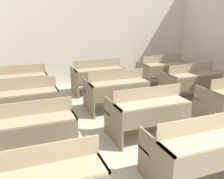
{
  "coord_description": "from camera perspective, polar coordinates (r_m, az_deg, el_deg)",
  "views": [
    {
      "loc": [
        -1.93,
        -0.96,
        2.12
      ],
      "look_at": [
        -0.27,
        3.26,
        0.74
      ],
      "focal_mm": 42.0,
      "sensor_mm": 36.0,
      "label": 1
    }
  ],
  "objects": [
    {
      "name": "bench_back_right",
      "position": [
        7.73,
        10.84,
        4.27
      ],
      "size": [
        1.26,
        0.8,
        0.89
      ],
      "color": "#7B6B54",
      "rests_on": "ground_plane"
    },
    {
      "name": "bench_second_left",
      "position": [
        4.02,
        -17.4,
        -8.23
      ],
      "size": [
        1.26,
        0.8,
        0.89
      ],
      "color": "#7C6D56",
      "rests_on": "ground_plane"
    },
    {
      "name": "bench_front_center",
      "position": [
        3.54,
        18.5,
        -11.98
      ],
      "size": [
        1.26,
        0.8,
        0.89
      ],
      "color": "#81715A",
      "rests_on": "ground_plane"
    },
    {
      "name": "wall_back",
      "position": [
        7.76,
        -7.13,
        12.58
      ],
      "size": [
        7.23,
        0.06,
        3.09
      ],
      "color": "beige",
      "rests_on": "ground_plane"
    },
    {
      "name": "bench_second_center",
      "position": [
        4.54,
        7.74,
        -4.65
      ],
      "size": [
        1.26,
        0.8,
        0.89
      ],
      "color": "gray",
      "rests_on": "ground_plane"
    },
    {
      "name": "bench_third_center",
      "position": [
        5.69,
        0.94,
        0.01
      ],
      "size": [
        1.26,
        0.8,
        0.89
      ],
      "color": "#7E6E57",
      "rests_on": "ground_plane"
    },
    {
      "name": "bench_third_right",
      "position": [
        6.66,
        16.68,
        1.81
      ],
      "size": [
        1.26,
        0.8,
        0.89
      ],
      "color": "#7A6B54",
      "rests_on": "ground_plane"
    },
    {
      "name": "bench_back_left",
      "position": [
        6.59,
        -19.56,
        1.38
      ],
      "size": [
        1.26,
        0.8,
        0.89
      ],
      "color": "#7A6A53",
      "rests_on": "ground_plane"
    },
    {
      "name": "bench_third_left",
      "position": [
        5.3,
        -18.71,
        -2.21
      ],
      "size": [
        1.26,
        0.8,
        0.89
      ],
      "color": "#7B6B54",
      "rests_on": "ground_plane"
    },
    {
      "name": "bench_back_center",
      "position": [
        6.93,
        -3.14,
        3.09
      ],
      "size": [
        1.26,
        0.8,
        0.89
      ],
      "color": "#7A6B54",
      "rests_on": "ground_plane"
    }
  ]
}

